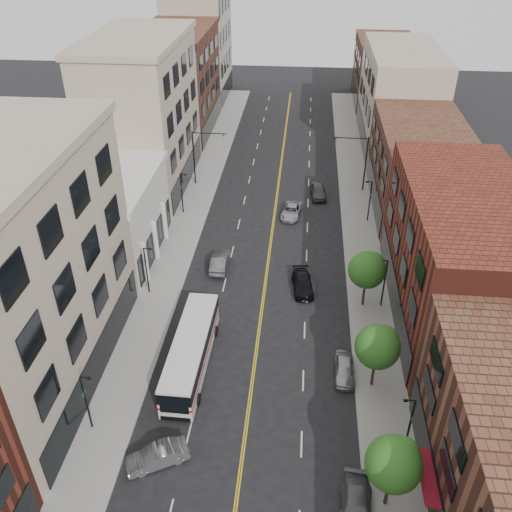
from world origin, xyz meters
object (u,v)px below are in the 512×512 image
(car_parked_mid, at_px, (356,509))
(car_lane_behind, at_px, (220,261))
(car_angle_b, at_px, (157,456))
(city_bus, at_px, (191,350))
(car_parked_far, at_px, (344,369))
(car_lane_a, at_px, (303,284))
(car_lane_b, at_px, (291,211))
(car_lane_c, at_px, (318,191))

(car_parked_mid, bearing_deg, car_lane_behind, 119.61)
(car_angle_b, distance_m, car_lane_behind, 23.35)
(city_bus, relative_size, car_parked_far, 3.00)
(car_parked_far, bearing_deg, city_bus, -178.95)
(car_lane_a, bearing_deg, car_parked_far, -80.30)
(city_bus, bearing_deg, car_lane_a, 53.07)
(car_angle_b, bearing_deg, car_parked_far, 97.91)
(car_parked_mid, height_order, car_lane_a, car_parked_mid)
(city_bus, height_order, car_parked_far, city_bus)
(car_parked_mid, bearing_deg, car_lane_a, 103.48)
(car_parked_far, bearing_deg, car_angle_b, -143.51)
(car_angle_b, xyz_separation_m, car_parked_mid, (13.00, -2.54, 0.00))
(car_parked_far, distance_m, car_lane_behind, 18.54)
(car_parked_far, distance_m, car_lane_b, 26.20)
(city_bus, xyz_separation_m, car_lane_b, (7.06, 25.78, -1.09))
(car_lane_c, bearing_deg, city_bus, -113.49)
(car_lane_b, bearing_deg, city_bus, -97.62)
(city_bus, relative_size, car_lane_behind, 2.56)
(car_lane_behind, height_order, car_lane_b, car_lane_behind)
(car_parked_mid, bearing_deg, car_parked_far, 95.15)
(car_lane_behind, bearing_deg, car_parked_mid, 114.60)
(car_lane_a, distance_m, car_lane_c, 19.98)
(car_lane_a, height_order, car_lane_b, car_lane_a)
(car_angle_b, bearing_deg, car_lane_a, 127.57)
(city_bus, distance_m, car_parked_mid, 17.11)
(car_angle_b, bearing_deg, city_bus, 148.46)
(car_lane_a, bearing_deg, car_lane_behind, 152.95)
(city_bus, height_order, car_parked_mid, city_bus)
(car_parked_mid, xyz_separation_m, car_parked_far, (-0.19, 11.81, -0.03))
(car_parked_far, bearing_deg, car_parked_mid, -88.48)
(car_parked_far, distance_m, car_lane_a, 11.66)
(car_lane_behind, relative_size, car_lane_c, 1.02)
(car_lane_a, bearing_deg, car_lane_c, 77.60)
(city_bus, height_order, car_lane_a, city_bus)
(car_lane_behind, height_order, car_lane_a, car_lane_behind)
(car_angle_b, xyz_separation_m, car_lane_behind, (0.73, 23.34, 0.06))
(car_parked_far, bearing_deg, car_lane_behind, 131.25)
(car_angle_b, height_order, car_lane_c, car_lane_c)
(car_angle_b, bearing_deg, car_lane_behind, 150.22)
(car_parked_mid, distance_m, car_parked_far, 11.81)
(car_lane_c, bearing_deg, car_lane_b, -125.97)
(car_angle_b, relative_size, car_parked_mid, 0.88)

